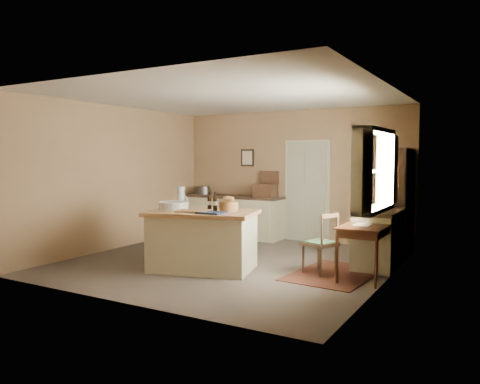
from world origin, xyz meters
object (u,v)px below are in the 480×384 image
Objects in this scene: sideboard at (233,215)px; right_cabinet at (379,238)px; work_island at (202,239)px; desk_chair at (320,244)px; writing_desk at (366,231)px; shelving_unit at (403,202)px.

sideboard is 3.69m from right_cabinet.
work_island reaches higher than sideboard.
work_island is at bearing -146.75° from right_cabinet.
work_island reaches higher than right_cabinet.
right_cabinet reaches higher than desk_chair.
desk_chair is (1.65, 0.66, -0.04)m from work_island.
writing_desk is 1.12× the size of desk_chair.
work_island is 2.04× the size of desk_chair.
writing_desk is at bearing -31.68° from sideboard.
desk_chair is 1.08m from right_cabinet.
right_cabinet is at bearing -21.17° from sideboard.
desk_chair is at bearing -174.66° from writing_desk.
work_island is 1.78m from desk_chair.
shelving_unit is at bearing 89.00° from desk_chair.
desk_chair reaches higher than writing_desk.
sideboard is 3.63m from shelving_unit.
writing_desk is 0.70m from desk_chair.
sideboard is at bearing 97.20° from work_island.
desk_chair is (2.78, -2.19, -0.03)m from sideboard.
writing_desk is at bearing 2.93° from work_island.
desk_chair is (-0.66, -0.06, -0.23)m from writing_desk.
right_cabinet is (-0.00, 0.79, -0.22)m from writing_desk.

